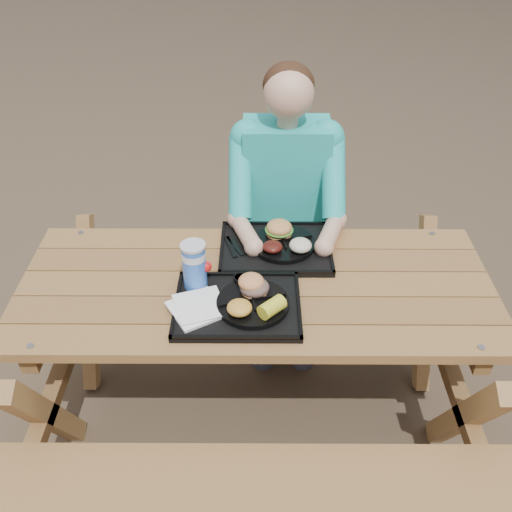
{
  "coord_description": "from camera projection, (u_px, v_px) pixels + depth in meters",
  "views": [
    {
      "loc": [
        0.01,
        -1.67,
        2.12
      ],
      "look_at": [
        0.0,
        0.0,
        0.88
      ],
      "focal_mm": 40.0,
      "sensor_mm": 36.0,
      "label": 1
    }
  ],
  "objects": [
    {
      "name": "plate_near",
      "position": [
        253.0,
        303.0,
        2.03
      ],
      "size": [
        0.26,
        0.26,
        0.02
      ],
      "primitive_type": "cylinder",
      "color": "black",
      "rests_on": "tray_near"
    },
    {
      "name": "picnic_table",
      "position": [
        256.0,
        353.0,
        2.39
      ],
      "size": [
        1.8,
        1.49,
        0.75
      ],
      "primitive_type": null,
      "color": "#999999",
      "rests_on": "ground"
    },
    {
      "name": "ground",
      "position": [
        256.0,
        410.0,
        2.61
      ],
      "size": [
        60.0,
        60.0,
        0.0
      ],
      "primitive_type": "plane",
      "color": "#999999",
      "rests_on": "ground"
    },
    {
      "name": "plate_far",
      "position": [
        283.0,
        244.0,
        2.32
      ],
      "size": [
        0.26,
        0.26,
        0.02
      ],
      "primitive_type": "cylinder",
      "color": "black",
      "rests_on": "tray_far"
    },
    {
      "name": "condiment_mustard",
      "position": [
        254.0,
        279.0,
        2.13
      ],
      "size": [
        0.05,
        0.05,
        0.03
      ],
      "primitive_type": "cylinder",
      "color": "yellow",
      "rests_on": "tray_near"
    },
    {
      "name": "diner",
      "position": [
        284.0,
        222.0,
        2.7
      ],
      "size": [
        0.48,
        0.84,
        1.28
      ],
      "primitive_type": null,
      "color": "#1AB0B9",
      "rests_on": "ground"
    },
    {
      "name": "tray_far",
      "position": [
        276.0,
        249.0,
        2.32
      ],
      "size": [
        0.45,
        0.35,
        0.02
      ],
      "primitive_type": "cube",
      "color": "black",
      "rests_on": "picnic_table"
    },
    {
      "name": "tray_near",
      "position": [
        238.0,
        306.0,
        2.04
      ],
      "size": [
        0.45,
        0.35,
        0.02
      ],
      "primitive_type": "cube",
      "color": "black",
      "rests_on": "picnic_table"
    },
    {
      "name": "sandwich",
      "position": [
        254.0,
        281.0,
        2.03
      ],
      "size": [
        0.1,
        0.1,
        0.1
      ],
      "primitive_type": null,
      "color": "#DD894E",
      "rests_on": "plate_near"
    },
    {
      "name": "mac_cheese",
      "position": [
        239.0,
        308.0,
        1.96
      ],
      "size": [
        0.09,
        0.09,
        0.04
      ],
      "primitive_type": "ellipsoid",
      "color": "gold",
      "rests_on": "plate_near"
    },
    {
      "name": "condiment_bbq",
      "position": [
        241.0,
        280.0,
        2.12
      ],
      "size": [
        0.05,
        0.05,
        0.03
      ],
      "primitive_type": "cylinder",
      "color": "#340E05",
      "rests_on": "tray_near"
    },
    {
      "name": "corn_cob",
      "position": [
        272.0,
        307.0,
        1.95
      ],
      "size": [
        0.13,
        0.13,
        0.05
      ],
      "primitive_type": null,
      "rotation": [
        0.0,
        0.0,
        0.77
      ],
      "color": "yellow",
      "rests_on": "plate_near"
    },
    {
      "name": "potato_salad",
      "position": [
        300.0,
        245.0,
        2.25
      ],
      "size": [
        0.09,
        0.09,
        0.05
      ],
      "primitive_type": "ellipsoid",
      "color": "beige",
      "rests_on": "plate_far"
    },
    {
      "name": "napkin_stack",
      "position": [
        197.0,
        308.0,
        2.01
      ],
      "size": [
        0.24,
        0.24,
        0.02
      ],
      "primitive_type": "cube",
      "rotation": [
        0.0,
        0.0,
        0.54
      ],
      "color": "white",
      "rests_on": "tray_near"
    },
    {
      "name": "burger",
      "position": [
        279.0,
        225.0,
        2.33
      ],
      "size": [
        0.11,
        0.11,
        0.1
      ],
      "primitive_type": null,
      "color": "#CB8647",
      "rests_on": "plate_far"
    },
    {
      "name": "soda_cup",
      "position": [
        194.0,
        267.0,
        2.07
      ],
      "size": [
        0.09,
        0.09,
        0.18
      ],
      "primitive_type": "cylinder",
      "color": "blue",
      "rests_on": "tray_near"
    },
    {
      "name": "baked_beans",
      "position": [
        273.0,
        247.0,
        2.25
      ],
      "size": [
        0.08,
        0.08,
        0.04
      ],
      "primitive_type": "ellipsoid",
      "color": "#45130D",
      "rests_on": "plate_far"
    },
    {
      "name": "cutlery_far",
      "position": [
        236.0,
        246.0,
        2.32
      ],
      "size": [
        0.09,
        0.14,
        0.01
      ],
      "primitive_type": "cube",
      "rotation": [
        0.0,
        0.0,
        0.47
      ],
      "color": "black",
      "rests_on": "tray_far"
    }
  ]
}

